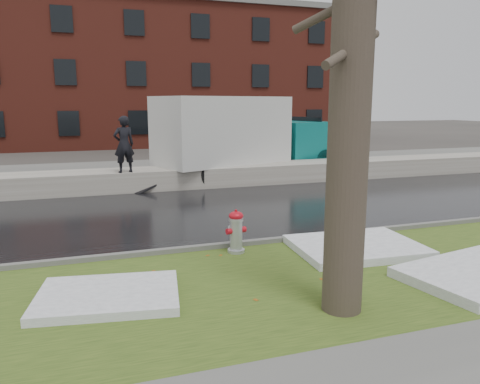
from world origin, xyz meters
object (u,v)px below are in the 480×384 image
object	(u,v)px
box_truck	(244,136)
tree	(352,54)
worker	(124,144)
fire_hydrant	(236,230)

from	to	relation	value
box_truck	tree	bearing A→B (deg)	-122.14
box_truck	worker	size ratio (longest dim) A/B	5.17
box_truck	worker	distance (m)	5.30
fire_hydrant	tree	xyz separation A→B (m)	(0.66, -3.13, 3.26)
box_truck	worker	xyz separation A→B (m)	(-4.97, -1.83, -0.06)
fire_hydrant	worker	bearing A→B (deg)	91.93
fire_hydrant	tree	distance (m)	4.57
tree	box_truck	bearing A→B (deg)	77.62
fire_hydrant	tree	world-z (taller)	tree
tree	box_truck	world-z (taller)	tree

